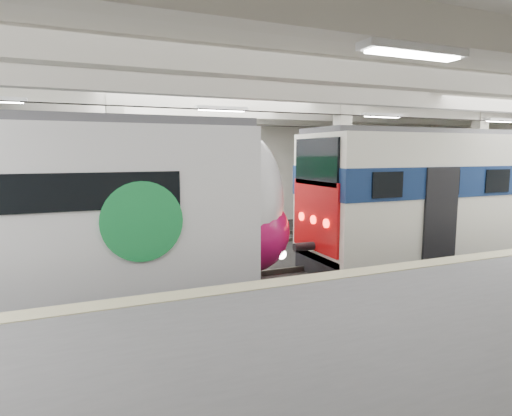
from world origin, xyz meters
name	(u,v)px	position (x,y,z in m)	size (l,w,h in m)	color
station_hall	(274,169)	(0.00, -1.74, 3.24)	(36.00, 24.00, 5.75)	black
modern_emu	(28,219)	(-5.17, 0.00, 2.18)	(13.71, 2.83, 4.43)	white
older_rer	(479,192)	(8.59, 0.00, 2.27)	(13.08, 2.89, 4.33)	white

